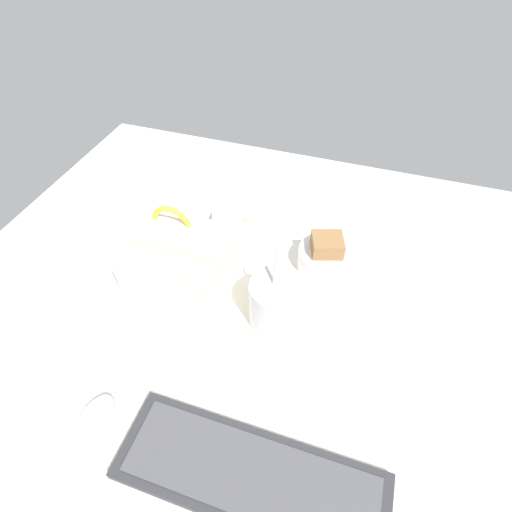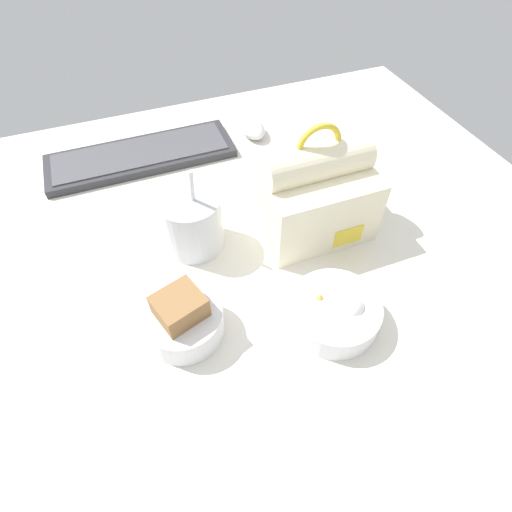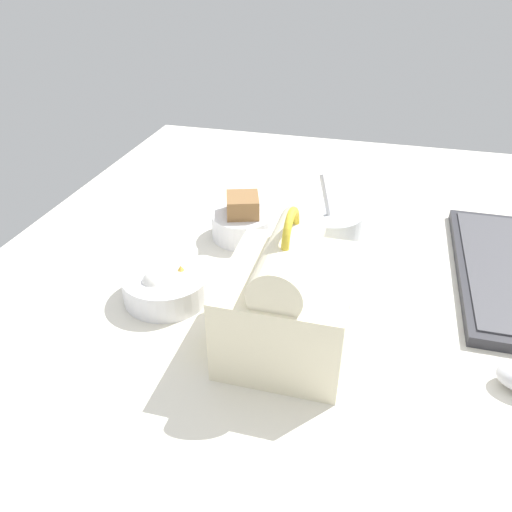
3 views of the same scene
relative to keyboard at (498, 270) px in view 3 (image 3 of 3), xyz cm
name	(u,v)px [view 3 (image 3 of 3)]	position (x,y,z in cm)	size (l,w,h in cm)	color
desk_surface	(294,272)	(6.56, -34.49, -2.02)	(140.00, 110.00, 2.00)	silver
keyboard	(498,270)	(0.00, 0.00, 0.00)	(40.98, 13.61, 2.10)	#2D2D33
lunch_bag	(288,299)	(26.16, -31.88, 6.80)	(19.53, 16.90, 21.41)	#EFE5C1
soup_cup	(329,239)	(4.50, -29.09, 4.51)	(10.73, 10.73, 17.69)	silver
bento_bowl_sandwich	(243,222)	(-1.75, -46.32, 2.22)	(11.99, 11.99, 8.67)	silver
bento_bowl_snacks	(167,285)	(20.27, -52.71, 1.38)	(13.93, 13.93, 6.00)	silver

